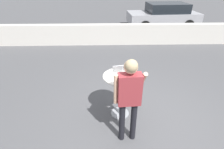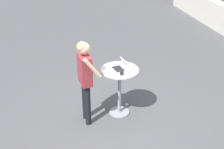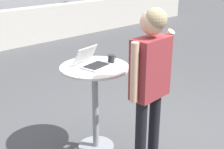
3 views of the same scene
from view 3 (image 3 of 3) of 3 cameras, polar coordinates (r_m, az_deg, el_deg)
ground_plane at (r=3.85m, az=5.09°, el=-12.50°), size 50.00×50.00×0.00m
cafe_table at (r=3.44m, az=-3.12°, el=-3.22°), size 0.74×0.74×1.01m
laptop at (r=3.32m, az=-3.61°, el=2.29°), size 0.35×0.36×0.20m
coffee_mug at (r=3.43m, az=-0.13°, el=2.89°), size 0.10×0.07×0.09m
standing_person at (r=2.89m, az=7.00°, el=-0.06°), size 0.54×0.39×1.70m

